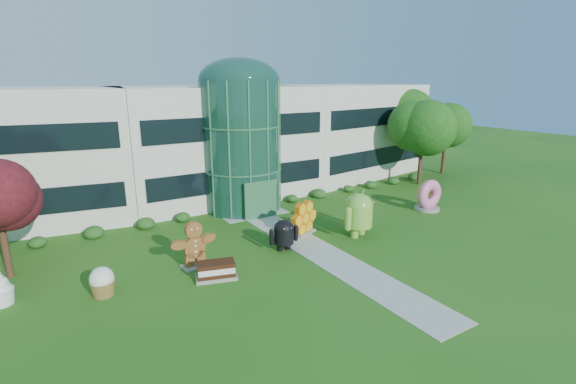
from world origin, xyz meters
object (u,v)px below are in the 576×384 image
android_black (284,233)px  gingerbread (194,244)px  donut (428,195)px  android_green (359,211)px

android_black → gingerbread: 5.35m
donut → gingerbread: bearing=-179.3°
android_black → donut: size_ratio=0.89×
android_black → donut: 13.67m
donut → gingerbread: 18.95m
android_green → gingerbread: bearing=156.9°
android_green → android_black: 5.39m
android_green → android_black: bearing=157.2°
donut → gingerbread: gingerbread is taller
gingerbread → donut: bearing=-4.5°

